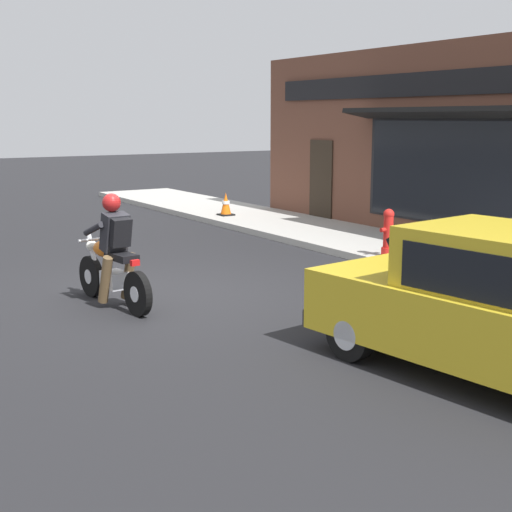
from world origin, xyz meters
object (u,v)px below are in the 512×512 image
fire_hydrant (388,233)px  traffic_cone (226,204)px  motorcycle_with_rider (113,260)px  car_hatchback (491,306)px

fire_hydrant → traffic_cone: 6.46m
motorcycle_with_rider → traffic_cone: 8.72m
motorcycle_with_rider → car_hatchback: size_ratio=0.51×
motorcycle_with_rider → traffic_cone: size_ratio=3.36×
motorcycle_with_rider → fire_hydrant: motorcycle_with_rider is taller
car_hatchback → fire_hydrant: bearing=57.1°
car_hatchback → fire_hydrant: 5.88m
car_hatchback → fire_hydrant: (3.19, 4.94, -0.19)m
motorcycle_with_rider → car_hatchback: (2.20, -4.79, 0.09)m
traffic_cone → motorcycle_with_rider: bearing=-130.8°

